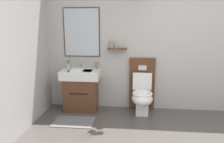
% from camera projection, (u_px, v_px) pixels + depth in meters
% --- Properties ---
extents(wall_back, '(5.21, 0.54, 2.72)m').
position_uv_depth(wall_back, '(179.00, 38.00, 3.90)').
color(wall_back, '#B7B5B2').
rests_on(wall_back, ground).
extents(bath_mat, '(0.68, 0.44, 0.01)m').
position_uv_depth(bath_mat, '(74.00, 122.00, 3.57)').
color(bath_mat, slate).
rests_on(bath_mat, ground).
extents(vanity_sink_left, '(0.72, 0.44, 0.78)m').
position_uv_depth(vanity_sink_left, '(81.00, 89.00, 4.04)').
color(vanity_sink_left, '#56331E').
rests_on(vanity_sink_left, ground).
extents(tap_on_left_sink, '(0.03, 0.13, 0.11)m').
position_uv_depth(tap_on_left_sink, '(82.00, 65.00, 4.10)').
color(tap_on_left_sink, silver).
rests_on(tap_on_left_sink, vanity_sink_left).
extents(toilet, '(0.48, 0.62, 1.00)m').
position_uv_depth(toilet, '(142.00, 93.00, 3.92)').
color(toilet, '#56331E').
rests_on(toilet, ground).
extents(toothbrush_cup, '(0.07, 0.07, 0.20)m').
position_uv_depth(toothbrush_cup, '(68.00, 65.00, 4.11)').
color(toothbrush_cup, silver).
rests_on(toothbrush_cup, vanity_sink_left).
extents(soap_dispenser, '(0.06, 0.06, 0.17)m').
position_uv_depth(soap_dispenser, '(97.00, 65.00, 4.07)').
color(soap_dispenser, gray).
rests_on(soap_dispenser, vanity_sink_left).
extents(folded_hand_towel, '(0.22, 0.16, 0.04)m').
position_uv_depth(folded_hand_towel, '(77.00, 70.00, 3.85)').
color(folded_hand_towel, white).
rests_on(folded_hand_towel, vanity_sink_left).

